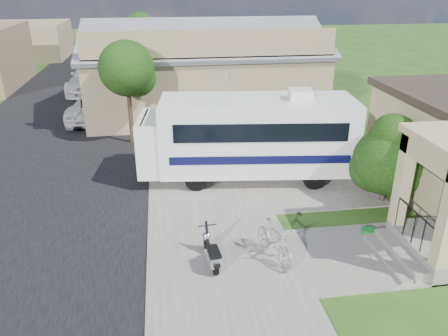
{
  "coord_description": "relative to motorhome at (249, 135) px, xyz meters",
  "views": [
    {
      "loc": [
        -2.35,
        -10.28,
        6.93
      ],
      "look_at": [
        -0.5,
        2.5,
        1.3
      ],
      "focal_mm": 35.0,
      "sensor_mm": 36.0,
      "label": 1
    }
  ],
  "objects": [
    {
      "name": "driveway_slab",
      "position": [
        0.8,
        0.05,
        -1.67
      ],
      "size": [
        7.0,
        6.0,
        0.05
      ],
      "primitive_type": "cube",
      "color": "#5F5C56",
      "rests_on": "ground"
    },
    {
      "name": "warehouse",
      "position": [
        -0.7,
        9.52,
        0.29
      ],
      "size": [
        12.5,
        8.4,
        5.04
      ],
      "color": "#746349",
      "rests_on": "ground"
    },
    {
      "name": "motorhome",
      "position": [
        0.0,
        0.0,
        0.0
      ],
      "size": [
        7.94,
        3.26,
        3.96
      ],
      "rotation": [
        0.0,
        0.0,
        -0.11
      ],
      "color": "silver",
      "rests_on": "ground"
    },
    {
      "name": "ground",
      "position": [
        -0.7,
        -4.45,
        -1.7
      ],
      "size": [
        120.0,
        120.0,
        0.0
      ],
      "primitive_type": "plane",
      "color": "#224512"
    },
    {
      "name": "bicycle",
      "position": [
        -0.35,
        -5.28,
        -1.17
      ],
      "size": [
        1.0,
        1.83,
        1.06
      ],
      "primitive_type": "imported",
      "rotation": [
        0.0,
        0.0,
        0.3
      ],
      "color": "#B2B3BA",
      "rests_on": "ground"
    },
    {
      "name": "street_tree_a",
      "position": [
        -4.4,
        4.61,
        1.55
      ],
      "size": [
        2.44,
        2.4,
        4.58
      ],
      "color": "black",
      "rests_on": "ground"
    },
    {
      "name": "street_tree_b",
      "position": [
        -4.4,
        14.61,
        1.69
      ],
      "size": [
        2.44,
        2.4,
        4.73
      ],
      "color": "black",
      "rests_on": "ground"
    },
    {
      "name": "sidewalk_slab",
      "position": [
        -1.7,
        5.55,
        -1.67
      ],
      "size": [
        4.0,
        80.0,
        0.06
      ],
      "primitive_type": "cube",
      "color": "#5F5C56",
      "rests_on": "ground"
    },
    {
      "name": "shrub",
      "position": [
        4.17,
        -2.47,
        -0.13
      ],
      "size": [
        2.5,
        2.38,
        3.06
      ],
      "color": "black",
      "rests_on": "ground"
    },
    {
      "name": "pickup_truck",
      "position": [
        -6.41,
        8.54,
        -0.94
      ],
      "size": [
        2.89,
        5.62,
        1.52
      ],
      "primitive_type": "imported",
      "rotation": [
        0.0,
        0.0,
        3.07
      ],
      "color": "silver",
      "rests_on": "ground"
    },
    {
      "name": "walk_slab",
      "position": [
        2.3,
        -5.45,
        -1.67
      ],
      "size": [
        4.0,
        3.0,
        0.05
      ],
      "primitive_type": "cube",
      "color": "#5F5C56",
      "rests_on": "ground"
    },
    {
      "name": "street_slab",
      "position": [
        -8.2,
        5.55,
        -1.69
      ],
      "size": [
        9.0,
        80.0,
        0.02
      ],
      "primitive_type": "cube",
      "color": "black",
      "rests_on": "ground"
    },
    {
      "name": "van",
      "position": [
        -7.46,
        15.18,
        -0.77
      ],
      "size": [
        3.22,
        6.61,
        1.85
      ],
      "primitive_type": "imported",
      "rotation": [
        0.0,
        0.0,
        -0.1
      ],
      "color": "silver",
      "rests_on": "ground"
    },
    {
      "name": "street_tree_c",
      "position": [
        -4.4,
        23.61,
        1.41
      ],
      "size": [
        2.44,
        2.4,
        4.42
      ],
      "color": "black",
      "rests_on": "ground"
    },
    {
      "name": "scooter",
      "position": [
        -2.01,
        -5.34,
        -1.27
      ],
      "size": [
        0.51,
        1.44,
        0.95
      ],
      "rotation": [
        0.0,
        0.0,
        0.11
      ],
      "color": "black",
      "rests_on": "ground"
    },
    {
      "name": "distant_bldg_near",
      "position": [
        -15.7,
        29.55,
        -0.1
      ],
      "size": [
        8.0,
        7.0,
        3.2
      ],
      "primitive_type": "cube",
      "color": "#746349",
      "rests_on": "ground"
    },
    {
      "name": "garden_hose",
      "position": [
        2.7,
        -4.48,
        -1.61
      ],
      "size": [
        0.39,
        0.39,
        0.18
      ],
      "primitive_type": "cylinder",
      "color": "#167129",
      "rests_on": "ground"
    }
  ]
}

